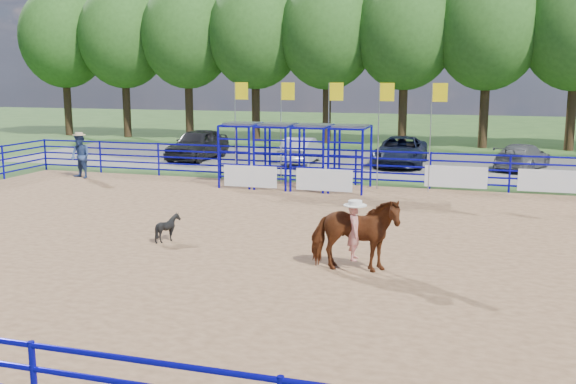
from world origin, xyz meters
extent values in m
plane|color=#365823|center=(0.00, 0.00, 0.00)|extent=(120.00, 120.00, 0.00)
cube|color=#9E754F|center=(0.00, 0.00, 0.01)|extent=(30.00, 20.00, 0.02)
cube|color=slate|center=(0.00, 17.00, 0.01)|extent=(40.00, 10.00, 0.01)
imported|color=#602C13|center=(2.17, -1.64, 0.90)|extent=(2.16, 1.13, 1.76)
imported|color=#AB1C18|center=(2.17, -1.64, 1.60)|extent=(0.35, 0.50, 1.30)
cylinder|color=white|center=(2.17, -1.64, 2.28)|extent=(0.54, 0.54, 0.12)
imported|color=black|center=(-3.22, -0.40, 0.40)|extent=(0.87, 0.83, 0.76)
imported|color=navy|center=(-11.94, 8.36, 0.99)|extent=(1.12, 0.98, 1.93)
cylinder|color=tan|center=(-11.94, 8.36, 1.95)|extent=(0.56, 0.56, 0.11)
imported|color=black|center=(-9.72, 15.77, 0.83)|extent=(2.13, 4.88, 1.64)
imported|color=gray|center=(-3.92, 15.81, 0.68)|extent=(1.48, 4.11, 1.35)
imported|color=black|center=(1.06, 16.52, 0.72)|extent=(2.45, 5.18, 1.43)
imported|color=slate|center=(6.85, 16.89, 0.63)|extent=(3.11, 4.58, 1.23)
cube|color=white|center=(-3.80, 7.77, 0.55)|extent=(2.20, 0.04, 0.85)
cube|color=white|center=(-0.80, 7.77, 0.55)|extent=(2.20, 0.04, 0.85)
cube|color=white|center=(4.00, 9.96, 0.55)|extent=(2.40, 0.04, 0.85)
cube|color=white|center=(7.50, 9.96, 0.55)|extent=(2.40, 0.04, 0.85)
cylinder|color=#3F2B19|center=(-25.00, 26.00, 2.40)|extent=(0.56, 0.56, 4.80)
ellipsoid|color=#264D19|center=(-25.00, 26.00, 7.56)|extent=(6.40, 6.40, 7.36)
cylinder|color=#3F2B19|center=(-20.00, 26.00, 2.40)|extent=(0.56, 0.56, 4.80)
ellipsoid|color=#264D19|center=(-20.00, 26.00, 7.56)|extent=(6.40, 6.40, 7.36)
cylinder|color=#3F2B19|center=(-15.00, 26.00, 2.40)|extent=(0.56, 0.56, 4.80)
ellipsoid|color=#264D19|center=(-15.00, 26.00, 7.56)|extent=(6.40, 6.40, 7.36)
cylinder|color=#3F2B19|center=(-10.00, 26.00, 2.40)|extent=(0.56, 0.56, 4.80)
ellipsoid|color=#264D19|center=(-10.00, 26.00, 7.56)|extent=(6.40, 6.40, 7.36)
cylinder|color=#3F2B19|center=(-5.00, 26.00, 2.40)|extent=(0.56, 0.56, 4.80)
ellipsoid|color=#264D19|center=(-5.00, 26.00, 7.56)|extent=(6.40, 6.40, 7.36)
cylinder|color=#3F2B19|center=(0.00, 26.00, 2.40)|extent=(0.56, 0.56, 4.80)
ellipsoid|color=#264D19|center=(0.00, 26.00, 7.56)|extent=(6.40, 6.40, 7.36)
cylinder|color=#3F2B19|center=(5.00, 26.00, 2.40)|extent=(0.56, 0.56, 4.80)
ellipsoid|color=#264D19|center=(5.00, 26.00, 7.56)|extent=(6.40, 6.40, 7.36)
cylinder|color=#3F2B19|center=(10.00, 26.00, 2.40)|extent=(0.56, 0.56, 4.80)
camera|label=1|loc=(4.81, -15.78, 4.51)|focal=40.00mm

